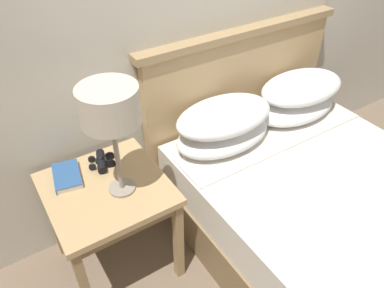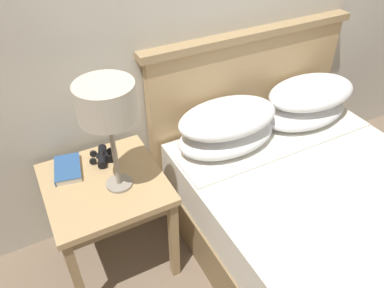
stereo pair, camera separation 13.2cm
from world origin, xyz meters
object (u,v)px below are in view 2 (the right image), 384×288
object	(u,v)px
bed	(333,226)
table_lamp	(106,104)
nightstand	(106,193)
book_on_nightstand	(67,169)
binoculars_pair	(103,156)

from	to	relation	value
bed	table_lamp	bearing A→B (deg)	151.42
nightstand	book_on_nightstand	xyz separation A→B (m)	(-0.14, 0.16, 0.10)
table_lamp	nightstand	bearing A→B (deg)	137.67
bed	binoculars_pair	bearing A→B (deg)	142.77
book_on_nightstand	binoculars_pair	xyz separation A→B (m)	(0.19, 0.01, 0.01)
nightstand	book_on_nightstand	bearing A→B (deg)	131.55
nightstand	book_on_nightstand	world-z (taller)	book_on_nightstand
book_on_nightstand	binoculars_pair	distance (m)	0.19
bed	table_lamp	xyz separation A→B (m)	(-0.98, 0.54, 0.76)
bed	binoculars_pair	world-z (taller)	bed
nightstand	bed	xyz separation A→B (m)	(1.05, -0.59, -0.21)
bed	binoculars_pair	xyz separation A→B (m)	(-1.00, 0.76, 0.32)
bed	book_on_nightstand	xyz separation A→B (m)	(-1.19, 0.75, 0.31)
table_lamp	book_on_nightstand	size ratio (longest dim) A/B	2.46
bed	book_on_nightstand	world-z (taller)	bed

